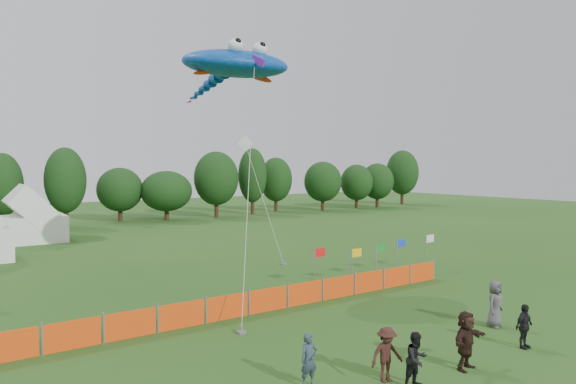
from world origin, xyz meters
TOP-DOWN VIEW (x-y plane):
  - ground at (0.00, 0.00)m, footprint 160.00×160.00m
  - treeline at (1.61, 44.93)m, footprint 104.57×8.78m
  - tent_right at (-5.53, 34.79)m, footprint 5.08×4.06m
  - barrier_fence at (-0.44, 6.87)m, footprint 21.90×0.06m
  - flag_row at (8.21, 8.91)m, footprint 8.73×0.71m
  - spectator_a at (-3.59, -0.15)m, footprint 0.58×0.39m
  - spectator_b at (-1.07, -1.92)m, footprint 0.78×0.62m
  - spectator_c at (-1.53, -1.20)m, footprint 1.14×0.79m
  - spectator_d at (4.36, -1.98)m, footprint 0.90×0.38m
  - spectator_e at (5.67, -0.01)m, footprint 0.99×0.75m
  - spectator_f at (1.14, -1.97)m, footprint 1.75×0.80m
  - stingray_kite at (1.45, 13.32)m, footprint 7.75×15.88m
  - small_kite_white at (7.90, 21.77)m, footprint 3.39×9.58m

SIDE VIEW (x-z plane):
  - ground at x=0.00m, z-range 0.00..0.00m
  - barrier_fence at x=-0.44m, z-range 0.00..1.00m
  - spectator_a at x=-3.59m, z-range 0.00..1.53m
  - spectator_d at x=4.36m, z-range 0.00..1.53m
  - spectator_b at x=-1.07m, z-range 0.00..1.57m
  - spectator_c at x=-1.53m, z-range 0.00..1.61m
  - spectator_f at x=1.14m, z-range 0.00..1.82m
  - spectator_e at x=5.67m, z-range 0.00..1.82m
  - flag_row at x=8.21m, z-range 0.27..2.40m
  - tent_right at x=-5.53m, z-range 0.02..3.60m
  - treeline at x=1.61m, z-range 0.00..8.36m
  - small_kite_white at x=7.90m, z-range 1.55..10.25m
  - stingray_kite at x=1.45m, z-range 5.33..18.16m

